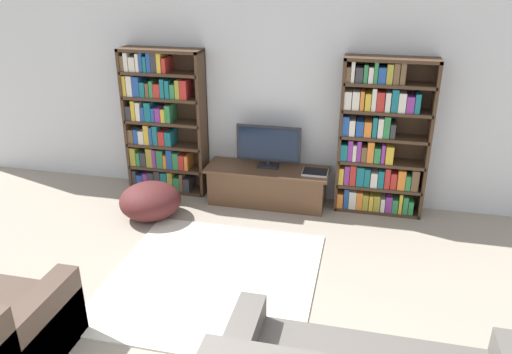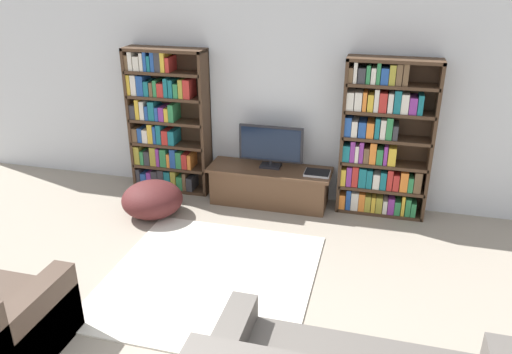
# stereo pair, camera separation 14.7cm
# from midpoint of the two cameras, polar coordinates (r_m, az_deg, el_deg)

# --- Properties ---
(wall_back) EXTENTS (8.80, 0.06, 2.60)m
(wall_back) POSITION_cam_midpoint_polar(r_m,az_deg,el_deg) (5.92, 3.82, 9.61)
(wall_back) COLOR silver
(wall_back) RESTS_ON ground_plane
(bookshelf_left) EXTENTS (0.99, 0.30, 1.79)m
(bookshelf_left) POSITION_cam_midpoint_polar(r_m,az_deg,el_deg) (6.29, -9.65, 6.11)
(bookshelf_left) COLOR #422D1E
(bookshelf_left) RESTS_ON ground_plane
(bookshelf_right) EXTENTS (0.99, 0.30, 1.79)m
(bookshelf_right) POSITION_cam_midpoint_polar(r_m,az_deg,el_deg) (5.77, 14.92, 3.92)
(bookshelf_right) COLOR #422D1E
(bookshelf_right) RESTS_ON ground_plane
(tv_stand) EXTENTS (1.46, 0.49, 0.45)m
(tv_stand) POSITION_cam_midpoint_polar(r_m,az_deg,el_deg) (6.01, 2.26, -0.99)
(tv_stand) COLOR brown
(tv_stand) RESTS_ON ground_plane
(television) EXTENTS (0.76, 0.16, 0.51)m
(television) POSITION_cam_midpoint_polar(r_m,az_deg,el_deg) (5.86, 2.43, 3.59)
(television) COLOR black
(television) RESTS_ON tv_stand
(laptop) EXTENTS (0.29, 0.23, 0.03)m
(laptop) POSITION_cam_midpoint_polar(r_m,az_deg,el_deg) (5.80, 7.73, 0.45)
(laptop) COLOR silver
(laptop) RESTS_ON tv_stand
(area_rug) EXTENTS (1.88, 1.98, 0.02)m
(area_rug) POSITION_cam_midpoint_polar(r_m,az_deg,el_deg) (4.74, -4.38, -11.41)
(area_rug) COLOR beige
(area_rug) RESTS_ON ground_plane
(beanbag_ottoman) EXTENTS (0.70, 0.70, 0.40)m
(beanbag_ottoman) POSITION_cam_midpoint_polar(r_m,az_deg,el_deg) (5.83, -11.05, -2.52)
(beanbag_ottoman) COLOR #4C1E1E
(beanbag_ottoman) RESTS_ON ground_plane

